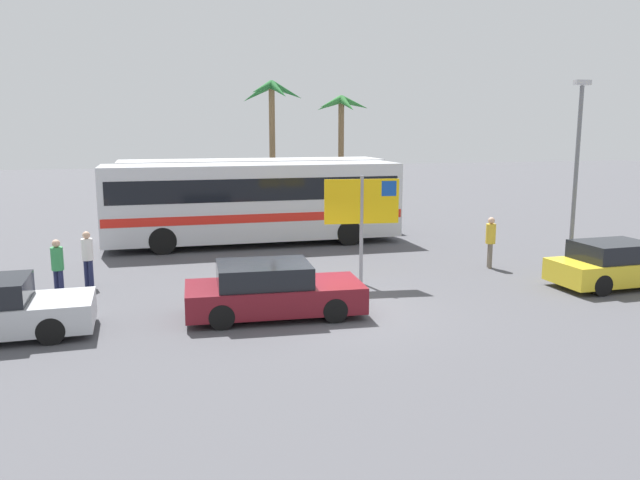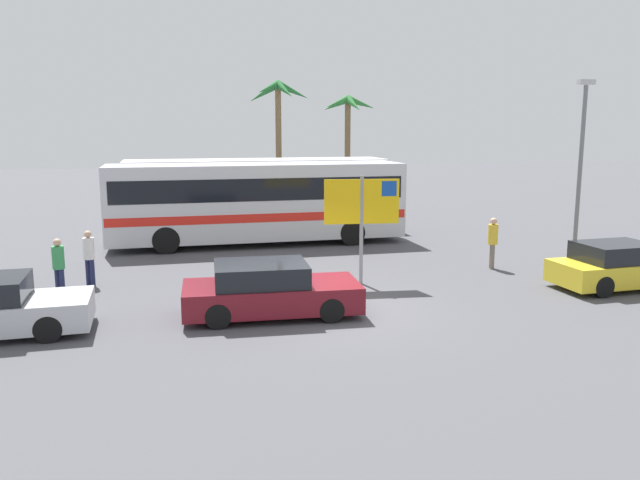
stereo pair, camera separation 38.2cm
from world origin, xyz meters
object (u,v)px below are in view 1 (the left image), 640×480
object	(u,v)px
bus_rear_coach	(253,191)
ferry_sign	(363,206)
pedestrian_by_bus	(88,254)
bus_front_coach	(254,199)
car_maroon	(272,291)
car_yellow	(617,265)
pedestrian_near_sign	(58,264)
pedestrian_crossing_lot	(491,238)

from	to	relation	value
bus_rear_coach	ferry_sign	size ratio (longest dim) A/B	3.58
pedestrian_by_bus	bus_rear_coach	bearing A→B (deg)	4.36
bus_front_coach	ferry_sign	size ratio (longest dim) A/B	3.58
car_maroon	pedestrian_by_bus	size ratio (longest dim) A/B	2.69
bus_front_coach	pedestrian_by_bus	world-z (taller)	bus_front_coach
car_maroon	car_yellow	bearing A→B (deg)	5.00
bus_front_coach	car_maroon	bearing A→B (deg)	-96.49
pedestrian_near_sign	pedestrian_by_bus	distance (m)	1.30
ferry_sign	bus_front_coach	bearing A→B (deg)	112.83
ferry_sign	car_yellow	world-z (taller)	ferry_sign
ferry_sign	pedestrian_near_sign	bearing A→B (deg)	-176.98
car_maroon	pedestrian_near_sign	bearing A→B (deg)	153.31
car_yellow	car_maroon	size ratio (longest dim) A/B	0.91
pedestrian_near_sign	pedestrian_by_bus	xyz separation A→B (m)	(0.66, 1.12, 0.01)
bus_front_coach	pedestrian_near_sign	xyz separation A→B (m)	(-6.38, -6.68, -0.84)
pedestrian_near_sign	car_maroon	bearing A→B (deg)	-80.02
car_yellow	pedestrian_by_bus	xyz separation A→B (m)	(-14.83, 3.89, 0.32)
car_maroon	pedestrian_crossing_lot	size ratio (longest dim) A/B	2.61
ferry_sign	pedestrian_near_sign	world-z (taller)	ferry_sign
bus_front_coach	car_yellow	size ratio (longest dim) A/B	2.87
bus_front_coach	car_yellow	world-z (taller)	bus_front_coach
ferry_sign	pedestrian_by_bus	size ratio (longest dim) A/B	1.96
car_maroon	pedestrian_crossing_lot	distance (m)	8.65
car_maroon	pedestrian_near_sign	size ratio (longest dim) A/B	2.71
bus_rear_coach	pedestrian_by_bus	distance (m)	10.83
bus_front_coach	pedestrian_by_bus	size ratio (longest dim) A/B	7.01
ferry_sign	car_maroon	xyz separation A→B (m)	(-3.20, -2.52, -1.69)
ferry_sign	car_yellow	xyz separation A→B (m)	(7.02, -2.23, -1.69)
pedestrian_crossing_lot	pedestrian_by_bus	xyz separation A→B (m)	(-12.54, 0.73, -0.04)
bus_rear_coach	pedestrian_near_sign	xyz separation A→B (m)	(-6.86, -9.96, -0.84)
bus_rear_coach	ferry_sign	world-z (taller)	ferry_sign
bus_front_coach	car_maroon	size ratio (longest dim) A/B	2.61
bus_rear_coach	pedestrian_by_bus	bearing A→B (deg)	-125.05
car_maroon	pedestrian_by_bus	xyz separation A→B (m)	(-4.61, 4.17, 0.32)
car_yellow	bus_front_coach	bearing A→B (deg)	131.89
pedestrian_by_bus	pedestrian_crossing_lot	bearing A→B (deg)	-53.95
pedestrian_crossing_lot	ferry_sign	bearing A→B (deg)	-150.16
car_maroon	pedestrian_by_bus	world-z (taller)	pedestrian_by_bus
pedestrian_crossing_lot	car_maroon	bearing A→B (deg)	-137.76
car_yellow	car_maroon	distance (m)	10.23
bus_rear_coach	car_yellow	bearing A→B (deg)	-55.85
bus_rear_coach	pedestrian_crossing_lot	xyz separation A→B (m)	(6.34, -9.57, -0.79)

